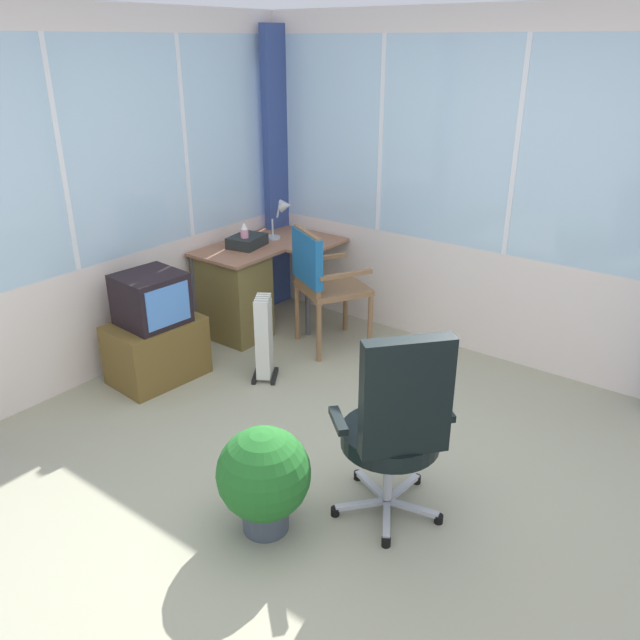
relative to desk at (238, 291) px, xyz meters
The scene contains 14 objects.
ground 2.26m from the desk, 122.68° to the right, with size 5.16×5.36×0.06m, color #9B997F.
north_window_panel 1.52m from the desk, 163.98° to the left, with size 4.16×0.07×2.50m.
east_window_panel 2.25m from the desk, 63.98° to the right, with size 0.07×4.36×2.50m.
curtain_corner 1.15m from the desk, 15.31° to the left, with size 0.27×0.07×2.40m, color #334784.
desk is the anchor object (origin of this frame).
desk_lamp 0.77m from the desk, ahead, with size 0.23×0.20×0.34m.
tv_remote 0.79m from the desk, 24.76° to the right, with size 0.04×0.15×0.02m, color black.
spray_bottle 0.45m from the desk, ahead, with size 0.06×0.06×0.22m.
paper_tray 0.41m from the desk, ahead, with size 0.30×0.23×0.09m, color #212626.
wooden_armchair 0.75m from the desk, 74.33° to the right, with size 0.66×0.65×0.97m.
office_chair 2.51m from the desk, 118.29° to the right, with size 0.61×0.60×1.08m.
tv_on_stand 0.91m from the desk, behind, with size 0.67×0.49×0.80m.
space_heater 0.79m from the desk, 122.63° to the right, with size 0.29×0.27×0.63m.
potted_plant 2.37m from the desk, 133.28° to the right, with size 0.47×0.47×0.57m.
Camera 1 is at (-2.29, -1.61, 2.27)m, focal length 35.78 mm.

